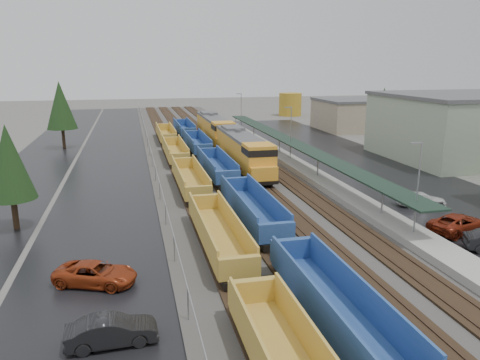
# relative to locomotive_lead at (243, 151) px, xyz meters

# --- Properties ---
(ballast_strip) EXTENTS (20.00, 160.00, 0.08)m
(ballast_strip) POSITION_rel_locomotive_lead_xyz_m (-2.00, 12.89, -2.59)
(ballast_strip) COLOR #302D2B
(ballast_strip) RESTS_ON ground
(trackbed) EXTENTS (14.60, 160.00, 0.22)m
(trackbed) POSITION_rel_locomotive_lead_xyz_m (-2.00, 12.89, -2.47)
(trackbed) COLOR black
(trackbed) RESTS_ON ground
(west_parking_lot) EXTENTS (10.00, 160.00, 0.02)m
(west_parking_lot) POSITION_rel_locomotive_lead_xyz_m (-17.00, 12.89, -2.62)
(west_parking_lot) COLOR black
(west_parking_lot) RESTS_ON ground
(west_road) EXTENTS (9.00, 160.00, 0.02)m
(west_road) POSITION_rel_locomotive_lead_xyz_m (-27.00, 12.89, -2.62)
(west_road) COLOR black
(west_road) RESTS_ON ground
(east_commuter_lot) EXTENTS (16.00, 100.00, 0.02)m
(east_commuter_lot) POSITION_rel_locomotive_lead_xyz_m (17.00, 2.89, -2.62)
(east_commuter_lot) COLOR black
(east_commuter_lot) RESTS_ON ground
(station_platform) EXTENTS (3.00, 80.00, 8.00)m
(station_platform) POSITION_rel_locomotive_lead_xyz_m (7.50, 2.90, -1.90)
(station_platform) COLOR #9E9B93
(station_platform) RESTS_ON ground
(chainlink_fence) EXTENTS (0.08, 160.04, 2.02)m
(chainlink_fence) POSITION_rel_locomotive_lead_xyz_m (-11.50, 11.33, -1.02)
(chainlink_fence) COLOR gray
(chainlink_fence) RESTS_ON ground
(distant_hills) EXTENTS (301.00, 140.00, 25.20)m
(distant_hills) POSITION_rel_locomotive_lead_xyz_m (42.79, 163.57, -2.63)
(distant_hills) COLOR #52654F
(distant_hills) RESTS_ON ground
(tree_west_near) EXTENTS (3.96, 3.96, 9.00)m
(tree_west_near) POSITION_rel_locomotive_lead_xyz_m (-24.00, -17.11, 3.19)
(tree_west_near) COLOR #332316
(tree_west_near) RESTS_ON ground
(tree_west_far) EXTENTS (4.84, 4.84, 11.00)m
(tree_west_far) POSITION_rel_locomotive_lead_xyz_m (-25.00, 22.89, 4.49)
(tree_west_far) COLOR #332316
(tree_west_far) RESTS_ON ground
(tree_east) EXTENTS (4.40, 4.40, 10.00)m
(tree_east) POSITION_rel_locomotive_lead_xyz_m (26.00, 10.89, 3.84)
(tree_east) COLOR #332316
(tree_east) RESTS_ON ground
(locomotive_lead) EXTENTS (3.35, 22.06, 4.99)m
(locomotive_lead) POSITION_rel_locomotive_lead_xyz_m (0.00, 0.00, 0.00)
(locomotive_lead) COLOR black
(locomotive_lead) RESTS_ON ground
(locomotive_trail) EXTENTS (3.35, 22.06, 4.99)m
(locomotive_trail) POSITION_rel_locomotive_lead_xyz_m (0.00, 21.00, 0.00)
(locomotive_trail) COLOR black
(locomotive_trail) RESTS_ON ground
(well_string_yellow) EXTENTS (2.71, 101.87, 2.40)m
(well_string_yellow) POSITION_rel_locomotive_lead_xyz_m (-8.00, -16.58, -1.44)
(well_string_yellow) COLOR gold
(well_string_yellow) RESTS_ON ground
(well_string_blue) EXTENTS (2.84, 103.34, 2.52)m
(well_string_blue) POSITION_rel_locomotive_lead_xyz_m (-4.00, -11.20, -1.40)
(well_string_blue) COLOR navy
(well_string_blue) RESTS_ON ground
(storage_tank) EXTENTS (6.01, 6.01, 6.01)m
(storage_tank) POSITION_rel_locomotive_lead_xyz_m (27.85, 61.92, 0.38)
(storage_tank) COLOR #B08923
(storage_tank) RESTS_ON ground
(parked_car_west_b) EXTENTS (1.82, 4.62, 1.50)m
(parked_car_west_b) POSITION_rel_locomotive_lead_xyz_m (-15.51, -36.44, -1.88)
(parked_car_west_b) COLOR black
(parked_car_west_b) RESTS_ON ground
(parked_car_west_c) EXTENTS (4.14, 5.73, 1.45)m
(parked_car_west_c) POSITION_rel_locomotive_lead_xyz_m (-16.72, -29.38, -1.91)
(parked_car_west_c) COLOR #973313
(parked_car_west_c) RESTS_ON ground
(parked_car_east_b) EXTENTS (4.08, 6.11, 1.56)m
(parked_car_east_b) POSITION_rel_locomotive_lead_xyz_m (12.20, -26.39, -1.85)
(parked_car_east_b) COLOR maroon
(parked_car_east_b) RESTS_ON ground
(parked_car_east_c) EXTENTS (3.11, 5.04, 1.36)m
(parked_car_east_c) POSITION_rel_locomotive_lead_xyz_m (13.57, -19.12, -1.95)
(parked_car_east_c) COLOR silver
(parked_car_east_c) RESTS_ON ground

